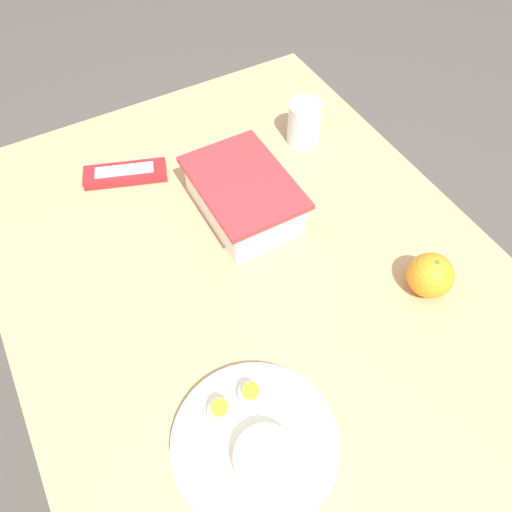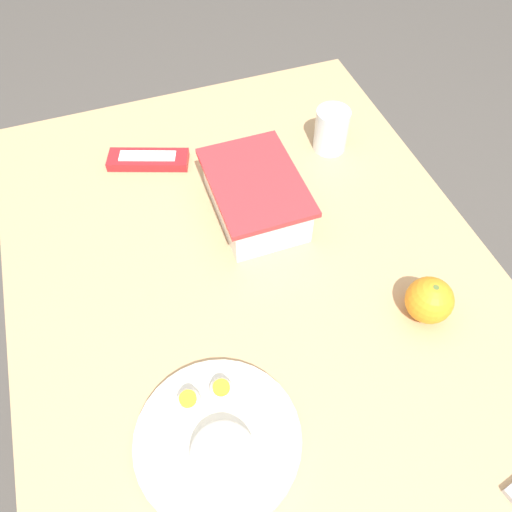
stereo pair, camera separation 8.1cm
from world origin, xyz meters
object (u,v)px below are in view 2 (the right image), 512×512
(drinking_glass, at_px, (331,130))
(orange_fruit, at_px, (429,300))
(rice_plate, at_px, (218,441))
(food_container, at_px, (255,198))
(candy_bar, at_px, (148,160))

(drinking_glass, bearing_deg, orange_fruit, -2.75)
(rice_plate, xyz_separation_m, drinking_glass, (-0.49, 0.38, 0.02))
(food_container, xyz_separation_m, candy_bar, (-0.19, -0.16, -0.03))
(rice_plate, bearing_deg, candy_bar, 177.28)
(food_container, bearing_deg, orange_fruit, 31.83)
(drinking_glass, bearing_deg, rice_plate, -37.92)
(food_container, relative_size, drinking_glass, 2.47)
(orange_fruit, bearing_deg, drinking_glass, 177.25)
(food_container, height_order, rice_plate, food_container)
(orange_fruit, distance_m, rice_plate, 0.37)
(food_container, xyz_separation_m, drinking_glass, (-0.11, 0.20, 0.01))
(food_container, bearing_deg, drinking_glass, 119.80)
(food_container, height_order, drinking_glass, drinking_glass)
(rice_plate, xyz_separation_m, candy_bar, (-0.56, 0.03, -0.01))
(orange_fruit, xyz_separation_m, rice_plate, (0.09, -0.36, -0.02))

